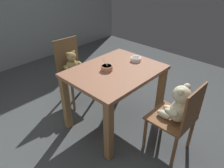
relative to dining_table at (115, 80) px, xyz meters
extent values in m
cube|color=#404344|center=(0.00, 0.00, -0.63)|extent=(5.20, 5.20, 0.04)
cube|color=brown|center=(0.00, 0.00, 0.11)|extent=(1.05, 0.81, 0.04)
cube|color=brown|center=(-0.47, -0.35, -0.26)|extent=(0.07, 0.07, 0.71)
cube|color=brown|center=(0.47, -0.35, -0.26)|extent=(0.07, 0.07, 0.71)
cube|color=olive|center=(-0.47, 0.35, -0.26)|extent=(0.07, 0.07, 0.71)
cube|color=olive|center=(0.47, 0.35, -0.26)|extent=(0.07, 0.07, 0.71)
cube|color=brown|center=(0.07, -0.72, -0.19)|extent=(0.42, 0.42, 0.02)
cube|color=brown|center=(0.06, -0.91, 0.03)|extent=(0.38, 0.03, 0.42)
cylinder|color=brown|center=(0.25, -0.55, -0.41)|extent=(0.04, 0.04, 0.41)
cylinder|color=brown|center=(-0.10, -0.54, -0.41)|extent=(0.04, 0.04, 0.41)
cylinder|color=brown|center=(0.24, -0.90, -0.41)|extent=(0.04, 0.04, 0.41)
cylinder|color=brown|center=(-0.11, -0.89, -0.41)|extent=(0.04, 0.04, 0.41)
ellipsoid|color=beige|center=(0.07, -0.79, -0.06)|extent=(0.21, 0.18, 0.24)
ellipsoid|color=beige|center=(0.07, -0.73, -0.07)|extent=(0.12, 0.07, 0.14)
sphere|color=beige|center=(0.07, -0.78, 0.12)|extent=(0.17, 0.17, 0.17)
ellipsoid|color=beige|center=(0.07, -0.72, 0.11)|extent=(0.07, 0.06, 0.05)
sphere|color=beige|center=(0.13, -0.79, 0.19)|extent=(0.06, 0.06, 0.06)
sphere|color=beige|center=(0.01, -0.79, 0.19)|extent=(0.06, 0.06, 0.06)
ellipsoid|color=beige|center=(0.19, -0.77, -0.03)|extent=(0.07, 0.14, 0.07)
ellipsoid|color=beige|center=(-0.05, -0.76, -0.03)|extent=(0.07, 0.14, 0.07)
ellipsoid|color=beige|center=(0.13, -0.66, -0.15)|extent=(0.08, 0.16, 0.07)
ellipsoid|color=beige|center=(0.01, -0.66, -0.15)|extent=(0.08, 0.16, 0.07)
cube|color=brown|center=(-0.04, 0.72, -0.19)|extent=(0.43, 0.43, 0.02)
cube|color=brown|center=(-0.02, 0.90, 0.06)|extent=(0.37, 0.05, 0.48)
cylinder|color=brown|center=(-0.22, 0.57, -0.41)|extent=(0.04, 0.04, 0.41)
cylinder|color=brown|center=(0.12, 0.54, -0.41)|extent=(0.04, 0.04, 0.41)
cylinder|color=brown|center=(-0.19, 0.90, -0.41)|extent=(0.04, 0.04, 0.41)
cylinder|color=brown|center=(0.14, 0.87, -0.41)|extent=(0.04, 0.04, 0.41)
ellipsoid|color=#967D4C|center=(-0.03, 0.79, -0.08)|extent=(0.20, 0.17, 0.21)
ellipsoid|color=beige|center=(-0.04, 0.74, -0.09)|extent=(0.10, 0.06, 0.13)
sphere|color=#967D4C|center=(-0.03, 0.78, 0.08)|extent=(0.13, 0.13, 0.13)
ellipsoid|color=beige|center=(-0.04, 0.73, 0.07)|extent=(0.06, 0.05, 0.04)
sphere|color=#967D4C|center=(-0.08, 0.79, 0.13)|extent=(0.05, 0.05, 0.05)
sphere|color=#967D4C|center=(0.01, 0.78, 0.13)|extent=(0.05, 0.05, 0.05)
ellipsoid|color=#967D4C|center=(-0.14, 0.77, -0.05)|extent=(0.07, 0.12, 0.06)
ellipsoid|color=#967D4C|center=(0.07, 0.75, -0.05)|extent=(0.07, 0.12, 0.06)
ellipsoid|color=#967D4C|center=(-0.09, 0.68, -0.15)|extent=(0.08, 0.14, 0.06)
ellipsoid|color=#967D4C|center=(0.01, 0.67, -0.15)|extent=(0.08, 0.14, 0.06)
cylinder|color=#B57653|center=(-0.07, 0.06, 0.16)|extent=(0.13, 0.13, 0.05)
cylinder|color=#B57653|center=(-0.07, 0.06, 0.14)|extent=(0.07, 0.07, 0.01)
cylinder|color=beige|center=(-0.07, 0.06, 0.18)|extent=(0.11, 0.11, 0.01)
cylinder|color=#BCBCC1|center=(-0.07, 0.09, 0.22)|extent=(0.02, 0.09, 0.07)
ellipsoid|color=#BCBCC1|center=(-0.07, 0.05, 0.18)|extent=(0.03, 0.03, 0.01)
cylinder|color=silver|center=(0.35, -0.02, 0.16)|extent=(0.13, 0.13, 0.05)
cylinder|color=silver|center=(0.35, -0.02, 0.14)|extent=(0.07, 0.07, 0.01)
cylinder|color=beige|center=(0.35, -0.02, 0.18)|extent=(0.10, 0.10, 0.01)
camera|label=1|loc=(-1.53, -1.40, 1.19)|focal=32.94mm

